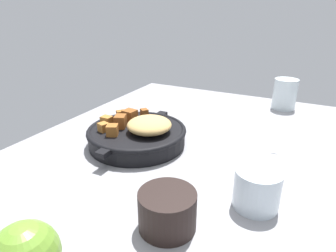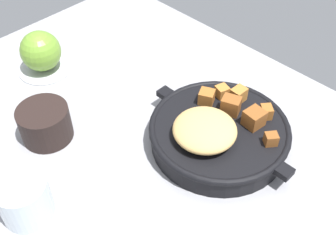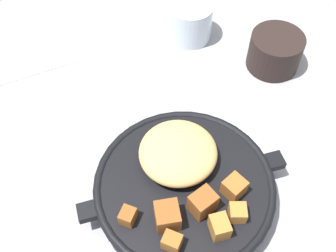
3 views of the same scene
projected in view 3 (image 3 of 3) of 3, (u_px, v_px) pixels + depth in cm
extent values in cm
cube|color=gray|center=(166.00, 131.00, 65.83)|extent=(111.91, 79.69, 2.40)
cylinder|color=black|center=(184.00, 190.00, 56.06)|extent=(23.64, 23.64, 4.18)
torus|color=black|center=(184.00, 184.00, 54.63)|extent=(24.36, 24.36, 1.20)
cube|color=black|center=(274.00, 161.00, 57.05)|extent=(2.64, 2.40, 1.20)
cube|color=black|center=(88.00, 211.00, 52.69)|extent=(2.64, 2.40, 1.20)
ellipsoid|color=tan|center=(178.00, 152.00, 55.05)|extent=(10.61, 10.57, 3.60)
cube|color=#A86B2D|center=(238.00, 213.00, 50.80)|extent=(2.61, 2.62, 2.09)
cube|color=brown|center=(206.00, 202.00, 51.10)|extent=(3.84, 3.51, 3.13)
cube|color=#A86B2D|center=(220.00, 227.00, 49.46)|extent=(2.20, 2.68, 2.63)
cube|color=brown|center=(167.00, 216.00, 50.09)|extent=(3.31, 3.50, 2.96)
cube|color=#935623|center=(172.00, 242.00, 48.61)|extent=(2.86, 2.82, 2.19)
cube|color=#935623|center=(234.00, 187.00, 52.62)|extent=(3.44, 3.40, 2.50)
cube|color=brown|center=(128.00, 216.00, 50.56)|extent=(2.66, 2.71, 2.04)
cube|color=silver|center=(13.00, 78.00, 70.74)|extent=(22.49, 4.57, 0.36)
cylinder|color=black|center=(275.00, 52.00, 70.27)|extent=(9.03, 9.03, 6.27)
cylinder|color=silver|center=(190.00, 21.00, 74.32)|extent=(7.86, 7.86, 6.96)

